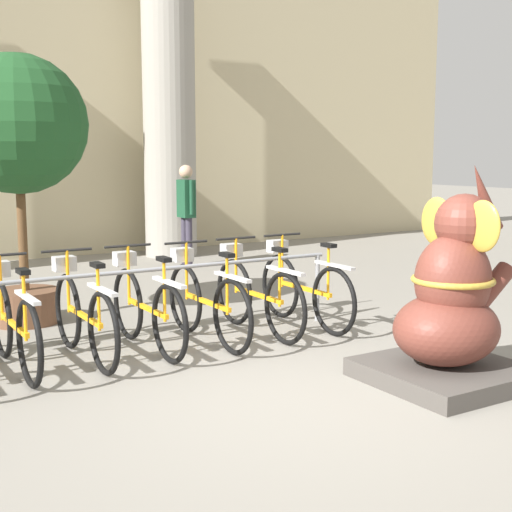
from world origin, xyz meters
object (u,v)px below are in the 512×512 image
person_pedestrian (186,206)px  elephant_statue (451,308)px  bicycle_8 (304,288)px  bicycle_6 (206,301)px  bicycle_4 (83,315)px  potted_tree (18,135)px  bicycle_7 (257,294)px  bicycle_5 (146,307)px  bicycle_3 (13,324)px

person_pedestrian → elephant_statue: bearing=-97.2°
bicycle_8 → person_pedestrian: (0.74, 4.39, 0.60)m
bicycle_6 → elephant_statue: (1.13, -2.14, 0.20)m
elephant_statue → person_pedestrian: size_ratio=1.07×
bicycle_4 → person_pedestrian: size_ratio=1.02×
bicycle_6 → potted_tree: potted_tree is taller
bicycle_6 → bicycle_8: same height
elephant_statue → potted_tree: potted_tree is taller
bicycle_8 → potted_tree: 3.49m
bicycle_7 → bicycle_8: size_ratio=1.00×
potted_tree → bicycle_6: bearing=-53.4°
bicycle_7 → elephant_statue: (0.51, -2.19, 0.20)m
bicycle_4 → bicycle_6: 1.23m
bicycle_6 → elephant_statue: 2.43m
potted_tree → elephant_statue: bearing=-58.0°
person_pedestrian → bicycle_7: bearing=-107.0°
bicycle_5 → person_pedestrian: (2.58, 4.40, 0.60)m
bicycle_6 → potted_tree: bearing=126.6°
bicycle_5 → bicycle_6: same height
potted_tree → bicycle_7: bearing=-41.8°
potted_tree → person_pedestrian: bearing=39.1°
bicycle_5 → elephant_statue: (1.74, -2.19, 0.20)m
bicycle_8 → person_pedestrian: 4.49m
bicycle_8 → elephant_statue: bearing=-92.7°
bicycle_7 → person_pedestrian: bearing=73.0°
bicycle_5 → bicycle_8: (1.85, 0.02, 0.00)m
bicycle_6 → elephant_statue: bearing=-62.2°
bicycle_5 → potted_tree: 2.49m
bicycle_6 → person_pedestrian: size_ratio=1.02×
bicycle_4 → elephant_statue: elephant_statue is taller
person_pedestrian → potted_tree: potted_tree is taller
bicycle_4 → bicycle_8: bearing=0.8°
bicycle_7 → potted_tree: (-1.94, 1.73, 1.64)m
bicycle_7 → person_pedestrian: size_ratio=1.02×
bicycle_3 → bicycle_8: 3.08m
bicycle_3 → bicycle_5: bearing=1.2°
person_pedestrian → bicycle_3: bearing=-130.7°
bicycle_5 → bicycle_6: 0.62m
bicycle_3 → bicycle_6: same height
bicycle_5 → bicycle_6: size_ratio=1.00×
bicycle_5 → person_pedestrian: size_ratio=1.02×
bicycle_7 → potted_tree: 3.08m
bicycle_4 → potted_tree: 2.40m
bicycle_7 → bicycle_8: 0.62m
bicycle_8 → elephant_statue: size_ratio=0.95×
bicycle_6 → person_pedestrian: 4.90m
bicycle_3 → bicycle_6: 1.85m
bicycle_4 → person_pedestrian: (3.20, 4.42, 0.60)m
bicycle_6 → person_pedestrian: person_pedestrian is taller
bicycle_4 → bicycle_5: (0.62, 0.02, 0.00)m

